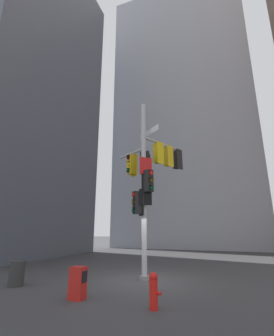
# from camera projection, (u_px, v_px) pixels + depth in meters

# --- Properties ---
(ground) EXTENTS (120.00, 120.00, 0.00)m
(ground) POSITION_uv_depth(u_px,v_px,m) (144.00, 280.00, 9.68)
(ground) COLOR #38383A
(building_tower_left) EXTENTS (12.66, 12.66, 28.63)m
(building_tower_left) POSITION_uv_depth(u_px,v_px,m) (9.00, 97.00, 22.22)
(building_tower_left) COLOR #4C5460
(building_tower_left) RESTS_ON ground
(building_mid_block) EXTENTS (17.32, 17.32, 35.87)m
(building_mid_block) POSITION_uv_depth(u_px,v_px,m) (187.00, 126.00, 36.57)
(building_mid_block) COLOR #9399A3
(building_mid_block) RESTS_ON ground
(signal_pole_assembly) EXTENTS (3.14, 3.11, 8.18)m
(signal_pole_assembly) POSITION_uv_depth(u_px,v_px,m) (150.00, 173.00, 11.32)
(signal_pole_assembly) COLOR #B2B2B5
(signal_pole_assembly) RESTS_ON ground
(fire_hydrant) EXTENTS (0.33, 0.23, 0.91)m
(fire_hydrant) POSITION_uv_depth(u_px,v_px,m) (154.00, 290.00, 6.15)
(fire_hydrant) COLOR red
(fire_hydrant) RESTS_ON ground
(newspaper_box) EXTENTS (0.45, 0.36, 0.92)m
(newspaper_box) POSITION_uv_depth(u_px,v_px,m) (78.00, 283.00, 7.03)
(newspaper_box) COLOR red
(newspaper_box) RESTS_ON ground
(trash_bin) EXTENTS (0.54, 0.54, 0.88)m
(trash_bin) POSITION_uv_depth(u_px,v_px,m) (17.00, 273.00, 8.69)
(trash_bin) COLOR #2D2D2D
(trash_bin) RESTS_ON ground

